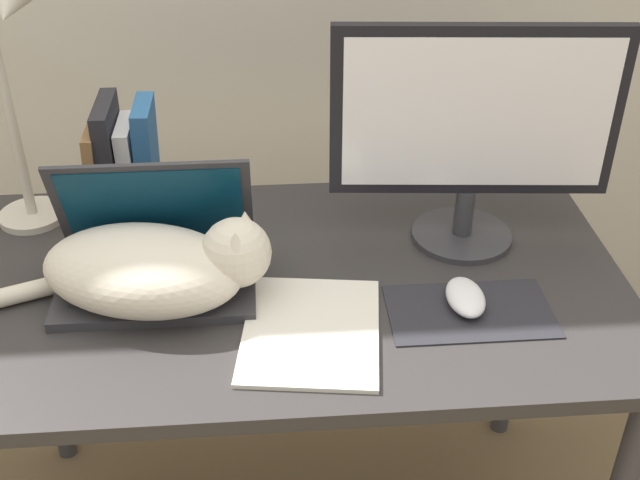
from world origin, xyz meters
The scene contains 9 objects.
desk centered at (0.00, 0.34, 0.64)m, with size 1.21×0.68×0.72m.
laptop centered at (-0.22, 0.35, 0.77)m, with size 0.34×0.23×0.23m.
cat centered at (-0.21, 0.29, 0.79)m, with size 0.48×0.28×0.16m.
external_monitor centered at (0.34, 0.44, 0.95)m, with size 0.51×0.19×0.42m.
mousepad centered at (0.30, 0.22, 0.72)m, with size 0.27×0.16×0.00m.
computer_mouse centered at (0.30, 0.24, 0.74)m, with size 0.06×0.11×0.03m.
book_row centered at (-0.30, 0.57, 0.83)m, with size 0.13×0.16×0.24m.
desk_lamp centered at (-0.45, 0.55, 1.07)m, with size 0.17×0.17×0.51m.
notepad centered at (0.04, 0.19, 0.72)m, with size 0.25×0.30×0.01m.
Camera 1 is at (-0.03, -0.81, 1.56)m, focal length 45.00 mm.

